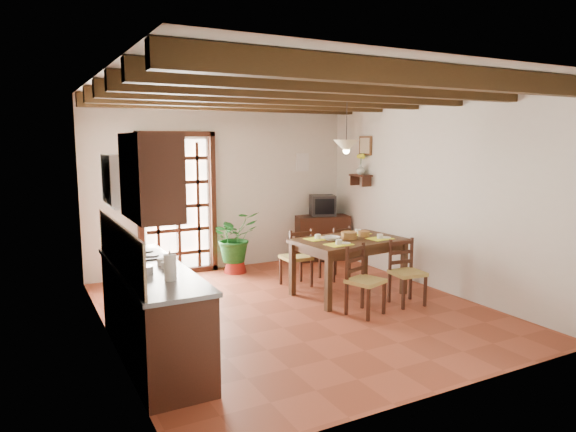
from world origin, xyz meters
TOP-DOWN VIEW (x-y plane):
  - ground_plane at (0.00, 0.00)m, footprint 5.00×5.00m
  - room_shell at (0.00, 0.00)m, footprint 4.52×5.02m
  - ceiling_beams at (0.00, 0.00)m, footprint 4.50×4.34m
  - french_door at (-0.80, 2.45)m, footprint 1.26×0.11m
  - kitchen_counter at (-1.96, -0.60)m, footprint 0.64×2.25m
  - upper_cabinet at (-2.08, -1.30)m, footprint 0.35×0.80m
  - range_hood at (-2.05, -0.05)m, footprint 0.38×0.60m
  - counter_items at (-1.95, -0.51)m, footprint 0.50×1.43m
  - dining_table at (0.96, 0.23)m, footprint 1.54×1.07m
  - chair_near_left at (0.67, -0.55)m, footprint 0.50×0.49m
  - chair_near_right at (1.40, -0.48)m, footprint 0.43×0.41m
  - chair_far_left at (0.53, 0.94)m, footprint 0.41×0.39m
  - chair_far_right at (1.26, 1.01)m, footprint 0.45×0.43m
  - table_setting at (0.96, 0.23)m, footprint 1.06×0.71m
  - table_bowl at (0.70, 0.26)m, footprint 0.27×0.27m
  - sideboard at (1.77, 2.23)m, footprint 1.02×0.65m
  - crt_tv at (1.77, 2.22)m, footprint 0.53×0.51m
  - fuse_box at (1.50, 2.48)m, footprint 0.25×0.03m
  - plant_pot at (0.03, 2.10)m, footprint 0.37×0.37m
  - potted_plant at (0.03, 2.10)m, footprint 2.15×1.92m
  - wall_shelf at (2.14, 1.60)m, footprint 0.20×0.42m
  - shelf_vase at (2.14, 1.60)m, footprint 0.15×0.15m
  - shelf_flowers at (2.14, 1.60)m, footprint 0.14×0.14m
  - framed_picture at (2.22, 1.60)m, footprint 0.03×0.32m
  - pendant_lamp at (0.96, 0.33)m, footprint 0.36×0.36m

SIDE VIEW (x-z plane):
  - ground_plane at x=0.00m, z-range 0.00..0.00m
  - plant_pot at x=0.03m, z-range 0.00..0.22m
  - chair_far_right at x=1.26m, z-range -0.16..0.68m
  - chair_near_right at x=1.40m, z-range -0.16..0.69m
  - chair_near_left at x=0.67m, z-range -0.16..0.70m
  - chair_far_left at x=0.53m, z-range -0.16..0.71m
  - sideboard at x=1.77m, z-range 0.00..0.80m
  - kitchen_counter at x=-1.96m, z-range -0.22..1.16m
  - potted_plant at x=0.03m, z-range -0.50..1.64m
  - dining_table at x=0.96m, z-range 0.29..1.09m
  - table_bowl at x=0.70m, z-range 0.79..0.85m
  - table_setting at x=0.96m, z-range 0.81..0.91m
  - counter_items at x=-1.95m, z-range 0.83..1.08m
  - crt_tv at x=1.77m, z-range 0.81..1.17m
  - french_door at x=-0.80m, z-range 0.02..2.34m
  - wall_shelf at x=2.14m, z-range 1.41..1.61m
  - shelf_vase at x=2.14m, z-range 1.57..1.73m
  - range_hood at x=-2.05m, z-range 1.46..2.00m
  - fuse_box at x=1.50m, z-range 1.59..1.91m
  - room_shell at x=0.00m, z-range 0.41..3.22m
  - upper_cabinet at x=-2.08m, z-range 1.50..2.20m
  - shelf_flowers at x=2.14m, z-range 1.68..2.04m
  - framed_picture at x=2.22m, z-range 1.89..2.21m
  - pendant_lamp at x=0.96m, z-range 1.66..2.50m
  - ceiling_beams at x=0.00m, z-range 2.59..2.79m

